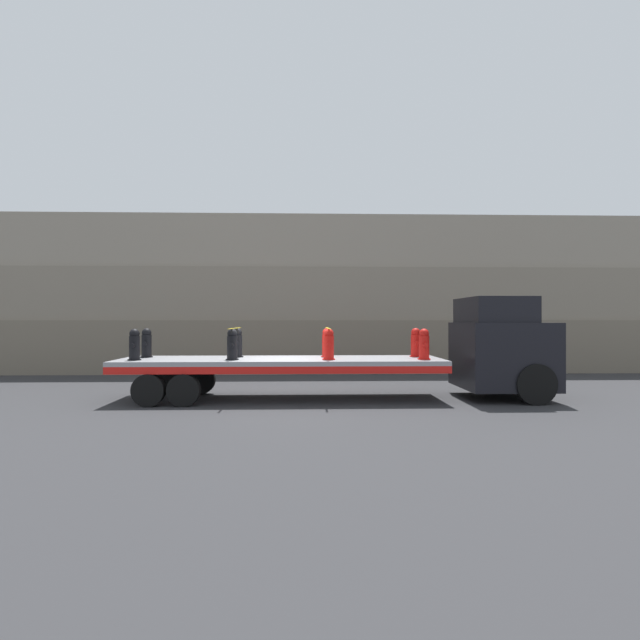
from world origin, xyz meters
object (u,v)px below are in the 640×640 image
object	(u,v)px
fire_hydrant_red_near_2	(329,345)
fire_hydrant_red_near_3	(424,344)
fire_hydrant_red_far_2	(327,343)
fire_hydrant_black_near_0	(134,345)
flatbed_trailer	(258,366)
fire_hydrant_black_near_1	(232,345)
fire_hydrant_black_far_0	(147,343)
fire_hydrant_black_far_1	(237,343)
truck_cab	(505,347)
fire_hydrant_red_far_3	(416,343)

from	to	relation	value
fire_hydrant_red_near_2	fire_hydrant_red_near_3	size ratio (longest dim) A/B	1.00
fire_hydrant_red_far_2	fire_hydrant_black_near_0	bearing A→B (deg)	-168.84
flatbed_trailer	fire_hydrant_black_near_1	xyz separation A→B (m)	(-0.69, -0.54, 0.66)
fire_hydrant_black_far_0	fire_hydrant_black_near_1	bearing A→B (deg)	-21.53
fire_hydrant_black_near_1	fire_hydrant_red_far_2	bearing A→B (deg)	21.53
fire_hydrant_black_far_1	fire_hydrant_black_near_0	bearing A→B (deg)	-158.47
fire_hydrant_black_near_0	fire_hydrant_black_near_1	bearing A→B (deg)	0.00
truck_cab	fire_hydrant_black_near_1	world-z (taller)	truck_cab
fire_hydrant_black_near_0	fire_hydrant_red_near_3	world-z (taller)	same
flatbed_trailer	fire_hydrant_black_near_1	bearing A→B (deg)	-142.02
fire_hydrant_red_near_2	fire_hydrant_red_far_2	xyz separation A→B (m)	(0.00, 1.08, 0.00)
fire_hydrant_black_far_0	fire_hydrant_red_far_3	bearing A→B (deg)	0.00
truck_cab	fire_hydrant_black_near_1	xyz separation A→B (m)	(-7.99, -0.54, 0.10)
fire_hydrant_black_far_1	fire_hydrant_red_near_2	world-z (taller)	same
fire_hydrant_black_far_0	fire_hydrant_black_far_1	distance (m)	2.72
flatbed_trailer	fire_hydrant_black_far_1	bearing A→B (deg)	142.02
fire_hydrant_black_near_1	fire_hydrant_red_far_2	xyz separation A→B (m)	(2.72, 1.08, 0.00)
fire_hydrant_black_far_0	fire_hydrant_red_far_3	distance (m)	8.17
fire_hydrant_black_near_0	fire_hydrant_red_far_3	distance (m)	8.24
fire_hydrant_black_near_0	fire_hydrant_black_far_1	bearing A→B (deg)	21.53
truck_cab	fire_hydrant_black_near_1	size ratio (longest dim) A/B	3.39
truck_cab	fire_hydrant_red_far_3	xyz separation A→B (m)	(-2.55, 0.54, 0.10)
fire_hydrant_black_near_1	fire_hydrant_red_near_2	size ratio (longest dim) A/B	1.00
fire_hydrant_black_far_1	fire_hydrant_red_near_2	size ratio (longest dim) A/B	1.00
flatbed_trailer	fire_hydrant_black_far_1	xyz separation A→B (m)	(-0.69, 0.54, 0.66)
fire_hydrant_black_near_0	fire_hydrant_black_far_0	world-z (taller)	same
fire_hydrant_black_near_1	fire_hydrant_red_far_2	world-z (taller)	same
truck_cab	fire_hydrant_black_near_0	size ratio (longest dim) A/B	3.39
fire_hydrant_black_near_0	fire_hydrant_red_near_2	size ratio (longest dim) A/B	1.00
fire_hydrant_red_far_2	fire_hydrant_black_near_1	bearing A→B (deg)	-158.47
flatbed_trailer	fire_hydrant_red_near_3	size ratio (longest dim) A/B	10.64
flatbed_trailer	fire_hydrant_black_far_0	distance (m)	3.52
truck_cab	fire_hydrant_red_near_3	distance (m)	2.60
fire_hydrant_red_near_3	fire_hydrant_black_far_1	bearing A→B (deg)	168.84
truck_cab	fire_hydrant_black_far_1	xyz separation A→B (m)	(-7.99, 0.54, 0.10)
flatbed_trailer	fire_hydrant_black_near_0	distance (m)	3.52
fire_hydrant_black_far_1	fire_hydrant_red_near_3	distance (m)	5.55
truck_cab	flatbed_trailer	bearing A→B (deg)	180.00
fire_hydrant_black_far_0	fire_hydrant_black_near_1	size ratio (longest dim) A/B	1.00
fire_hydrant_black_far_0	fire_hydrant_black_near_1	world-z (taller)	same
fire_hydrant_red_near_2	fire_hydrant_black_far_0	bearing A→B (deg)	168.84
fire_hydrant_black_near_1	fire_hydrant_red_far_2	size ratio (longest dim) A/B	1.00
flatbed_trailer	fire_hydrant_red_far_3	bearing A→B (deg)	6.44
fire_hydrant_black_far_0	fire_hydrant_red_far_2	distance (m)	5.45
flatbed_trailer	fire_hydrant_black_near_1	size ratio (longest dim) A/B	10.64
flatbed_trailer	fire_hydrant_black_near_1	distance (m)	1.09
flatbed_trailer	fire_hydrant_red_near_2	distance (m)	2.21
fire_hydrant_black_near_1	fire_hydrant_red_far_3	xyz separation A→B (m)	(5.45, 1.08, 0.00)
flatbed_trailer	fire_hydrant_red_far_2	size ratio (longest dim) A/B	10.64
fire_hydrant_black_near_0	fire_hydrant_red_near_3	size ratio (longest dim) A/B	1.00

